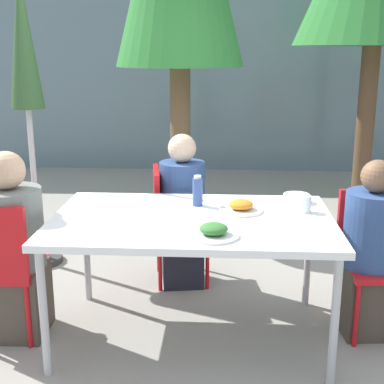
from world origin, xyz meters
TOP-DOWN VIEW (x-y plane):
  - ground_plane at (0.00, 0.00)m, footprint 24.00×24.00m
  - building_facade at (0.00, 4.73)m, footprint 10.00×0.20m
  - dining_table at (0.00, 0.00)m, footprint 1.61×1.01m
  - chair_left at (-1.10, -0.10)m, footprint 0.41×0.41m
  - person_left at (-1.05, -0.02)m, footprint 0.37×0.37m
  - chair_right at (1.10, 0.20)m, footprint 0.44×0.44m
  - person_right at (1.05, 0.12)m, footprint 0.34×0.34m
  - chair_far at (-0.20, 0.79)m, footprint 0.46×0.46m
  - person_far at (-0.11, 0.76)m, footprint 0.33×0.33m
  - closed_umbrella at (-1.31, 1.09)m, footprint 0.36×0.36m
  - plate_0 at (0.28, 0.13)m, footprint 0.26×0.26m
  - plate_1 at (0.13, -0.32)m, footprint 0.26×0.26m
  - bottle at (0.02, 0.24)m, footprint 0.06×0.06m
  - drinking_cup at (0.65, 0.14)m, footprint 0.08×0.08m
  - salad_bowl at (0.64, 0.35)m, footprint 0.17×0.17m

SIDE VIEW (x-z plane):
  - ground_plane at x=0.00m, z-range 0.00..0.00m
  - chair_left at x=-1.10m, z-range 0.07..0.93m
  - chair_right at x=1.10m, z-range 0.07..0.93m
  - chair_far at x=-0.20m, z-range 0.07..0.93m
  - person_right at x=1.05m, z-range -0.04..1.04m
  - person_left at x=-1.05m, z-range -0.04..1.09m
  - person_far at x=-0.11m, z-range -0.03..1.08m
  - dining_table at x=0.00m, z-range 0.33..1.08m
  - salad_bowl at x=0.64m, z-range 0.75..0.81m
  - plate_0 at x=0.28m, z-range 0.74..0.81m
  - plate_1 at x=0.13m, z-range 0.74..0.82m
  - drinking_cup at x=0.65m, z-range 0.75..0.85m
  - bottle at x=0.02m, z-range 0.75..0.94m
  - building_facade at x=0.00m, z-range 0.00..3.00m
  - closed_umbrella at x=-1.31m, z-range 0.44..2.72m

